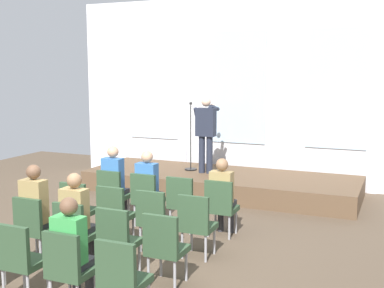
{
  "coord_description": "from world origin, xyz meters",
  "views": [
    {
      "loc": [
        3.64,
        -5.59,
        2.65
      ],
      "look_at": [
        -0.1,
        3.12,
        1.26
      ],
      "focal_mm": 46.33,
      "sensor_mm": 36.0,
      "label": 1
    }
  ],
  "objects": [
    {
      "name": "chair_r2_c0",
      "position": [
        -1.02,
        -0.34,
        0.53
      ],
      "size": [
        0.46,
        0.44,
        0.94
      ],
      "color": "#99999E",
      "rests_on": "ground"
    },
    {
      "name": "audience_r2_c1",
      "position": [
        -0.34,
        -0.26,
        0.73
      ],
      "size": [
        0.36,
        0.39,
        1.32
      ],
      "color": "#2D2D33",
      "rests_on": "ground"
    },
    {
      "name": "audience_r0_c0",
      "position": [
        -1.02,
        1.77,
        0.75
      ],
      "size": [
        0.36,
        0.39,
        1.36
      ],
      "color": "#2D2D33",
      "rests_on": "ground"
    },
    {
      "name": "stage_platform",
      "position": [
        0.0,
        4.47,
        0.21
      ],
      "size": [
        5.95,
        2.0,
        0.43
      ],
      "primitive_type": "cube",
      "color": "brown",
      "rests_on": "ground"
    },
    {
      "name": "chair_r0_c1",
      "position": [
        -0.34,
        1.69,
        0.53
      ],
      "size": [
        0.46,
        0.44,
        0.94
      ],
      "color": "#99999E",
      "rests_on": "ground"
    },
    {
      "name": "audience_r0_c1",
      "position": [
        -0.34,
        1.77,
        0.73
      ],
      "size": [
        0.36,
        0.39,
        1.32
      ],
      "color": "#2D2D33",
      "rests_on": "ground"
    },
    {
      "name": "audience_r2_c0",
      "position": [
        -1.02,
        -0.27,
        0.76
      ],
      "size": [
        0.36,
        0.39,
        1.38
      ],
      "color": "#2D2D33",
      "rests_on": "ground"
    },
    {
      "name": "chair_r1_c3",
      "position": [
        1.02,
        0.67,
        0.53
      ],
      "size": [
        0.46,
        0.44,
        0.94
      ],
      "color": "#99999E",
      "rests_on": "ground"
    },
    {
      "name": "chair_r3_c1",
      "position": [
        -0.34,
        -1.36,
        0.53
      ],
      "size": [
        0.46,
        0.44,
        0.94
      ],
      "color": "#99999E",
      "rests_on": "ground"
    },
    {
      "name": "audience_r0_c3",
      "position": [
        1.02,
        1.77,
        0.71
      ],
      "size": [
        0.36,
        0.39,
        1.28
      ],
      "color": "#2D2D33",
      "rests_on": "ground"
    },
    {
      "name": "chair_r1_c0",
      "position": [
        -1.02,
        0.67,
        0.53
      ],
      "size": [
        0.46,
        0.44,
        0.94
      ],
      "color": "#99999E",
      "rests_on": "ground"
    },
    {
      "name": "chair_r2_c2",
      "position": [
        0.34,
        -0.34,
        0.53
      ],
      "size": [
        0.46,
        0.44,
        0.94
      ],
      "color": "#99999E",
      "rests_on": "ground"
    },
    {
      "name": "chair_r2_c3",
      "position": [
        1.02,
        -0.34,
        0.53
      ],
      "size": [
        0.46,
        0.44,
        0.94
      ],
      "color": "#99999E",
      "rests_on": "ground"
    },
    {
      "name": "chair_r0_c2",
      "position": [
        0.34,
        1.69,
        0.53
      ],
      "size": [
        0.46,
        0.44,
        0.94
      ],
      "color": "#99999E",
      "rests_on": "ground"
    },
    {
      "name": "audience_r3_c2",
      "position": [
        0.34,
        -1.28,
        0.72
      ],
      "size": [
        0.36,
        0.39,
        1.3
      ],
      "color": "#2D2D33",
      "rests_on": "ground"
    },
    {
      "name": "mic_stand",
      "position": [
        -0.76,
        4.59,
        0.76
      ],
      "size": [
        0.28,
        0.28,
        1.56
      ],
      "color": "black",
      "rests_on": "stage_platform"
    },
    {
      "name": "rear_partition",
      "position": [
        0.04,
        5.76,
        2.21
      ],
      "size": [
        8.52,
        0.14,
        4.41
      ],
      "color": "silver",
      "rests_on": "ground"
    },
    {
      "name": "chair_r2_c1",
      "position": [
        -0.34,
        -0.34,
        0.53
      ],
      "size": [
        0.46,
        0.44,
        0.94
      ],
      "color": "#99999E",
      "rests_on": "ground"
    },
    {
      "name": "chair_r1_c1",
      "position": [
        -0.34,
        0.67,
        0.53
      ],
      "size": [
        0.46,
        0.44,
        0.94
      ],
      "color": "#99999E",
      "rests_on": "ground"
    },
    {
      "name": "chair_r3_c3",
      "position": [
        1.02,
        -1.36,
        0.53
      ],
      "size": [
        0.46,
        0.44,
        0.94
      ],
      "color": "#99999E",
      "rests_on": "ground"
    },
    {
      "name": "chair_r3_c2",
      "position": [
        0.34,
        -1.36,
        0.53
      ],
      "size": [
        0.46,
        0.44,
        0.94
      ],
      "color": "#99999E",
      "rests_on": "ground"
    },
    {
      "name": "chair_r0_c0",
      "position": [
        -1.02,
        1.69,
        0.53
      ],
      "size": [
        0.46,
        0.44,
        0.94
      ],
      "color": "#99999E",
      "rests_on": "ground"
    },
    {
      "name": "chair_r0_c3",
      "position": [
        1.02,
        1.69,
        0.53
      ],
      "size": [
        0.46,
        0.44,
        0.94
      ],
      "color": "#99999E",
      "rests_on": "ground"
    },
    {
      "name": "ground_plane",
      "position": [
        0.0,
        0.0,
        0.0
      ],
      "size": [
        15.0,
        15.0,
        0.0
      ],
      "primitive_type": "plane",
      "color": "brown"
    },
    {
      "name": "speaker",
      "position": [
        -0.33,
        4.43,
        1.4
      ],
      "size": [
        0.5,
        0.69,
        1.68
      ],
      "color": "#232838",
      "rests_on": "stage_platform"
    },
    {
      "name": "chair_r1_c2",
      "position": [
        0.34,
        0.67,
        0.53
      ],
      "size": [
        0.46,
        0.44,
        0.94
      ],
      "color": "#99999E",
      "rests_on": "ground"
    }
  ]
}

